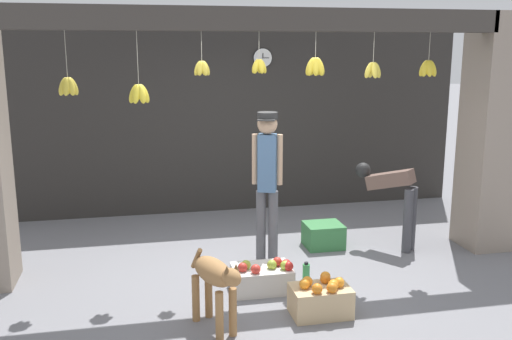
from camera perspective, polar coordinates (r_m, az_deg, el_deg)
The scene contains 12 objects.
ground_plane at distance 6.41m, azimuth 0.71°, elevation -10.18°, with size 60.00×60.00×0.00m, color slate.
shop_back_wall at distance 8.53m, azimuth -3.08°, elevation 5.30°, with size 7.22×0.12×2.84m, color #2D2B28.
shop_pillar_right at distance 7.50m, azimuth 22.92°, elevation 3.41°, with size 0.70×0.60×2.84m, color gray.
storefront_awning at distance 6.05m, azimuth 0.48°, elevation 14.25°, with size 5.32×0.30×0.97m.
dog at distance 5.04m, azimuth -4.11°, elevation -10.80°, with size 0.43×0.78×0.69m.
shopkeeper at distance 6.36m, azimuth 1.12°, elevation -0.48°, with size 0.33×0.31×1.74m.
worker_stooping at distance 7.16m, azimuth 13.64°, elevation -2.38°, with size 0.64×0.66×1.03m.
fruit_crate_oranges at distance 5.44m, azimuth 6.50°, elevation -12.65°, with size 0.54×0.36×0.36m.
fruit_crate_apples at distance 5.92m, azimuth 0.66°, elevation -10.65°, with size 0.59×0.43×0.34m.
produce_box_green at distance 7.18m, azimuth 6.75°, elevation -6.50°, with size 0.46×0.40×0.30m, color #387A42.
water_bottle at distance 6.07m, azimuth 5.03°, elevation -10.34°, with size 0.08×0.08×0.25m.
wall_clock at distance 8.50m, azimuth 0.67°, elevation 11.15°, with size 0.29×0.03×0.29m.
Camera 1 is at (-1.30, -5.78, 2.43)m, focal length 40.00 mm.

